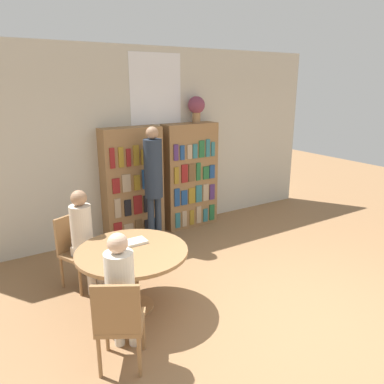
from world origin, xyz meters
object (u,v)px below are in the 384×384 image
(bookshelf_right, at_px, (190,176))
(librarian_standing, at_px, (153,176))
(chair_left_side, at_px, (76,247))
(seated_reader_right, at_px, (121,288))
(bookshelf_left, at_px, (133,184))
(flower_vase, at_px, (196,107))
(seated_reader_left, at_px, (84,235))
(chair_near_camera, at_px, (119,320))
(reading_table, at_px, (132,260))

(bookshelf_right, height_order, librarian_standing, librarian_standing)
(chair_left_side, xyz_separation_m, seated_reader_right, (-0.01, -1.53, 0.20))
(bookshelf_left, relative_size, seated_reader_right, 1.45)
(flower_vase, distance_m, seated_reader_left, 2.96)
(chair_near_camera, relative_size, chair_left_side, 1.00)
(reading_table, height_order, seated_reader_left, seated_reader_left)
(chair_left_side, bearing_deg, chair_near_camera, 63.00)
(reading_table, distance_m, chair_near_camera, 0.95)
(flower_vase, xyz_separation_m, seated_reader_right, (-2.43, -2.54, -1.36))
(flower_vase, distance_m, chair_left_side, 3.05)
(reading_table, xyz_separation_m, chair_near_camera, (-0.48, -0.82, -0.10))
(librarian_standing, bearing_deg, chair_left_side, -159.32)
(reading_table, distance_m, seated_reader_right, 0.77)
(flower_vase, relative_size, seated_reader_right, 0.35)
(seated_reader_left, relative_size, librarian_standing, 0.68)
(bookshelf_right, relative_size, seated_reader_right, 1.45)
(chair_left_side, relative_size, seated_reader_left, 0.71)
(seated_reader_left, bearing_deg, bookshelf_left, -157.79)
(bookshelf_left, relative_size, bookshelf_right, 1.00)
(flower_vase, height_order, librarian_standing, flower_vase)
(seated_reader_left, xyz_separation_m, seated_reader_right, (-0.08, -1.36, -0.01))
(chair_left_side, xyz_separation_m, librarian_standing, (1.34, 0.50, 0.62))
(flower_vase, height_order, seated_reader_right, flower_vase)
(reading_table, relative_size, seated_reader_right, 0.98)
(bookshelf_right, relative_size, chair_left_side, 2.01)
(seated_reader_left, distance_m, seated_reader_right, 1.36)
(bookshelf_right, bearing_deg, seated_reader_left, -152.16)
(bookshelf_left, height_order, librarian_standing, librarian_standing)
(chair_left_side, bearing_deg, librarian_standing, 177.15)
(reading_table, height_order, chair_near_camera, chair_near_camera)
(bookshelf_right, relative_size, chair_near_camera, 2.01)
(bookshelf_right, xyz_separation_m, flower_vase, (0.13, 0.00, 1.17))
(chair_near_camera, relative_size, seated_reader_left, 0.71)
(chair_left_side, bearing_deg, bookshelf_right, -179.82)
(bookshelf_left, relative_size, librarian_standing, 0.97)
(bookshelf_left, height_order, chair_left_side, bookshelf_left)
(bookshelf_left, bearing_deg, reading_table, -114.06)
(chair_left_side, xyz_separation_m, seated_reader_left, (0.07, -0.17, 0.21))
(chair_near_camera, distance_m, chair_left_side, 1.69)
(librarian_standing, bearing_deg, bookshelf_right, 27.72)
(flower_vase, relative_size, chair_near_camera, 0.49)
(bookshelf_left, xyz_separation_m, reading_table, (-0.84, -1.87, -0.30))
(bookshelf_right, bearing_deg, reading_table, -135.60)
(chair_left_side, relative_size, librarian_standing, 0.48)
(chair_near_camera, xyz_separation_m, librarian_standing, (1.44, 2.19, 0.62))
(flower_vase, relative_size, seated_reader_left, 0.35)
(chair_near_camera, relative_size, librarian_standing, 0.48)
(chair_left_side, distance_m, seated_reader_left, 0.28)
(chair_near_camera, distance_m, seated_reader_left, 1.54)
(bookshelf_left, distance_m, seated_reader_right, 2.82)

